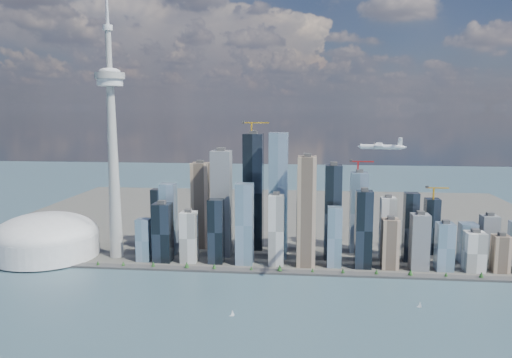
# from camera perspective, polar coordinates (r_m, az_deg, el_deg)

# --- Properties ---
(ground) EXTENTS (4000.00, 4000.00, 0.00)m
(ground) POSITION_cam_1_polar(r_m,az_deg,el_deg) (685.79, -0.83, -17.35)
(ground) COLOR #334D59
(ground) RESTS_ON ground
(seawall) EXTENTS (1100.00, 22.00, 4.00)m
(seawall) POSITION_cam_1_polar(r_m,az_deg,el_deg) (915.98, 1.02, -10.53)
(seawall) COLOR #383838
(seawall) RESTS_ON ground
(land) EXTENTS (1400.00, 900.00, 3.00)m
(land) POSITION_cam_1_polar(r_m,az_deg,el_deg) (1349.11, 2.64, -4.44)
(land) COLOR #4C4C47
(land) RESTS_ON ground
(shoreline_trees) EXTENTS (960.53, 7.20, 8.80)m
(shoreline_trees) POSITION_cam_1_polar(r_m,az_deg,el_deg) (913.83, 1.02, -10.13)
(shoreline_trees) COLOR #3F2D1E
(shoreline_trees) RESTS_ON seawall
(skyscraper_cluster) EXTENTS (736.00, 142.00, 266.17)m
(skyscraper_cluster) POSITION_cam_1_polar(r_m,az_deg,el_deg) (975.08, 4.97, -4.47)
(skyscraper_cluster) COLOR black
(skyscraper_cluster) RESTS_ON land
(needle_tower) EXTENTS (56.00, 56.00, 550.50)m
(needle_tower) POSITION_cam_1_polar(r_m,az_deg,el_deg) (998.78, -16.10, 4.42)
(needle_tower) COLOR #9B9B96
(needle_tower) RESTS_ON land
(dome_stadium) EXTENTS (200.00, 200.00, 86.00)m
(dome_stadium) POSITION_cam_1_polar(r_m,az_deg,el_deg) (1079.33, -22.84, -6.22)
(dome_stadium) COLOR silver
(dome_stadium) RESTS_ON land
(airplane) EXTENTS (71.66, 63.61, 17.49)m
(airplane) POSITION_cam_1_polar(r_m,az_deg,el_deg) (765.09, 14.14, 3.65)
(airplane) COLOR white
(airplane) RESTS_ON ground
(sailboat_west) EXTENTS (7.16, 2.46, 9.90)m
(sailboat_west) POSITION_cam_1_polar(r_m,az_deg,el_deg) (738.62, -2.73, -15.15)
(sailboat_west) COLOR silver
(sailboat_west) RESTS_ON ground
(sailboat_east) EXTENTS (7.36, 3.81, 10.27)m
(sailboat_east) POSITION_cam_1_polar(r_m,az_deg,el_deg) (804.60, 18.18, -13.55)
(sailboat_east) COLOR silver
(sailboat_east) RESTS_ON ground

